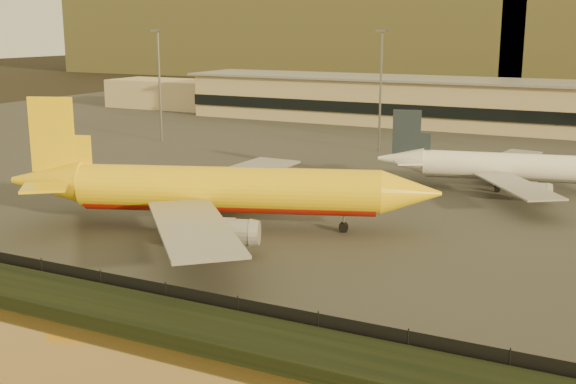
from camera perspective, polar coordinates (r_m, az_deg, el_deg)
name	(u,v)px	position (r m, az deg, el deg)	size (l,w,h in m)	color
ground	(221,265)	(82.18, -5.33, -5.79)	(900.00, 900.00, 0.00)	black
embankment	(123,311)	(69.09, -12.94, -9.18)	(320.00, 7.00, 1.40)	black
tarmac	(443,144)	(168.10, 12.14, 3.70)	(320.00, 220.00, 0.20)	#2D2D2D
perimeter_fence	(149,291)	(71.75, -10.92, -7.71)	(300.00, 0.05, 2.20)	black
terminal_building	(421,102)	(200.37, 10.46, 7.00)	(202.00, 25.00, 12.60)	tan
apron_light_masts	(497,84)	(143.62, 16.19, 8.21)	(152.20, 12.20, 25.40)	slate
distant_hills	(530,16)	(410.52, 18.56, 13.02)	(470.00, 160.00, 70.00)	brown
dhl_cargo_jet	(221,191)	(94.94, -5.33, 0.11)	(55.50, 52.65, 17.14)	yellow
white_narrowbody_jet	(513,168)	(122.56, 17.38, 1.85)	(43.74, 41.97, 12.66)	white
gse_vehicle_yellow	(336,199)	(107.61, 3.80, -0.57)	(4.52, 2.03, 2.03)	yellow
gse_vehicle_white	(211,175)	(126.37, -6.13, 1.32)	(3.51, 1.58, 1.58)	white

